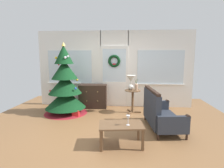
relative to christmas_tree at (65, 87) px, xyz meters
name	(u,v)px	position (x,y,z in m)	size (l,w,h in m)	color
ground_plane	(108,129)	(1.41, -1.13, -0.79)	(6.76, 6.76, 0.00)	brown
back_wall_with_door	(114,69)	(1.41, 0.95, 0.50)	(5.20, 0.19, 2.55)	white
christmas_tree	(65,87)	(0.00, 0.00, 0.00)	(1.29, 1.29, 2.12)	#4C331E
dresser_cabinet	(93,96)	(0.72, 0.66, -0.40)	(0.92, 0.47, 0.78)	black
settee_sofa	(159,113)	(2.62, -0.99, -0.41)	(0.86, 1.44, 0.96)	black
side_table	(133,97)	(2.02, 0.21, -0.29)	(0.50, 0.48, 0.70)	brown
table_lamp	(131,80)	(1.96, 0.25, 0.20)	(0.28, 0.28, 0.44)	silver
flower_vase	(136,87)	(2.12, 0.15, 0.03)	(0.11, 0.10, 0.35)	tan
coffee_table	(121,127)	(1.75, -1.91, -0.42)	(0.90, 0.62, 0.43)	brown
wine_glass	(128,118)	(1.88, -1.95, -0.22)	(0.08, 0.08, 0.20)	silver
gift_box	(76,113)	(0.39, -0.28, -0.69)	(0.19, 0.17, 0.19)	red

